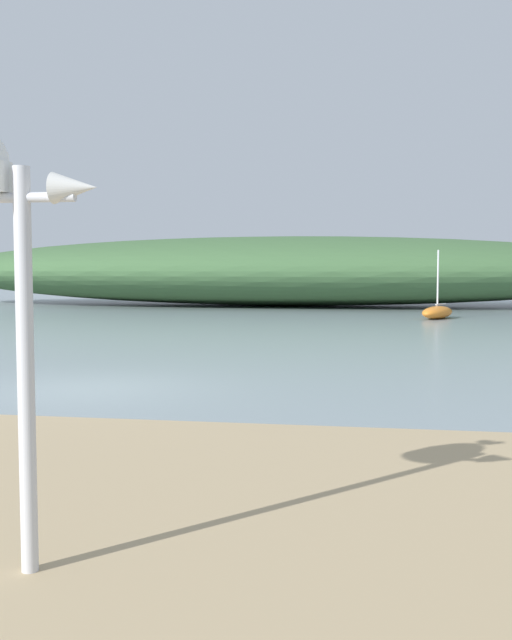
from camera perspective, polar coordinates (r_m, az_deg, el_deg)
ground_plane at (r=14.65m, az=-12.96°, el=-5.24°), size 120.00×120.00×0.00m
distant_hill at (r=45.85m, az=2.05°, el=3.83°), size 45.31×12.75×4.27m
sailboat_west_reach at (r=34.66m, az=13.90°, el=0.60°), size 2.07×2.80×3.15m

